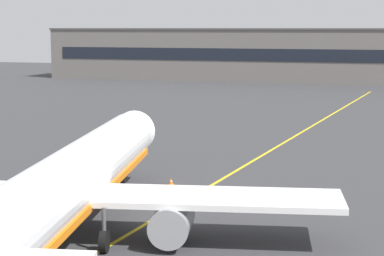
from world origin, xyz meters
name	(u,v)px	position (x,y,z in m)	size (l,w,h in m)	color
taxiway_centreline	(204,190)	(0.00, 30.00, 0.00)	(0.30, 180.00, 0.01)	yellow
airliner_foreground	(67,185)	(-3.76, 14.95, 3.37)	(32.31, 41.19, 11.65)	white
safety_cone_by_nose_gear	(171,182)	(-3.03, 30.79, 0.26)	(0.44, 0.44, 0.55)	orange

